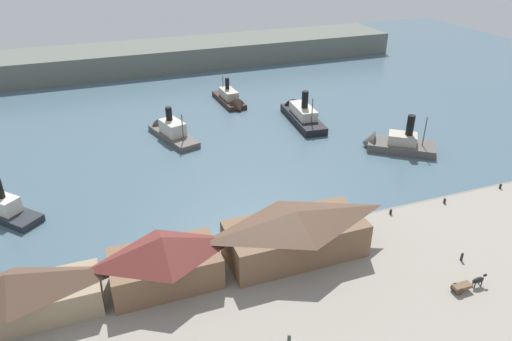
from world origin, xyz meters
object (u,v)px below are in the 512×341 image
mooring_post_center_west (350,220)px  ferry_approaching_west (231,100)px  horse_cart (469,284)px  pedestrian_by_tram (289,340)px  ferry_shed_west_terminal (295,233)px  mooring_post_east (500,186)px  pedestrian_near_cart (462,257)px  ferry_shed_east_terminal (164,260)px  ferry_moored_west (300,113)px  mooring_post_center_east (391,212)px  ferry_outer_harbor (392,143)px  mooring_post_west (445,201)px  ferry_shed_central_terminal (12,297)px  ferry_moored_east (169,130)px

mooring_post_center_west → ferry_approaching_west: ferry_approaching_west is taller
horse_cart → pedestrian_by_tram: horse_cart is taller
mooring_post_center_west → pedestrian_by_tram: bearing=-135.0°
ferry_shed_west_terminal → mooring_post_east: ferry_shed_west_terminal is taller
horse_cart → pedestrian_near_cart: (3.64, 5.36, -0.23)m
ferry_shed_east_terminal → ferry_shed_west_terminal: size_ratio=0.71×
ferry_moored_west → mooring_post_east: bearing=-68.0°
ferry_shed_east_terminal → ferry_moored_west: (46.10, 53.30, -3.52)m
mooring_post_center_west → ferry_shed_west_terminal: bearing=-160.0°
mooring_post_center_east → ferry_approaching_west: 67.62m
pedestrian_by_tram → ferry_outer_harbor: size_ratio=0.10×
pedestrian_by_tram → mooring_post_center_east: size_ratio=1.97×
mooring_post_east → mooring_post_center_east: size_ratio=1.00×
pedestrian_near_cart → ferry_approaching_west: ferry_approaching_west is taller
mooring_post_east → ferry_outer_harbor: ferry_outer_harbor is taller
mooring_post_center_east → ferry_outer_harbor: ferry_outer_harbor is taller
mooring_post_west → ferry_approaching_west: bearing=106.4°
mooring_post_center_west → ferry_outer_harbor: (25.73, 24.41, -0.17)m
horse_cart → ferry_moored_west: 69.85m
ferry_shed_west_terminal → mooring_post_center_east: bearing=11.6°
horse_cart → ferry_outer_harbor: (18.75, 44.82, -0.65)m
horse_cart → pedestrian_near_cart: horse_cart is taller
horse_cart → ferry_shed_east_terminal: bearing=157.7°
ferry_shed_central_terminal → ferry_moored_east: (30.32, 54.57, -3.35)m
pedestrian_near_cart → mooring_post_west: bearing=58.1°
ferry_shed_west_terminal → mooring_post_west: 32.54m
pedestrian_by_tram → ferry_moored_west: bearing=63.9°
ferry_shed_west_terminal → ferry_approaching_west: 72.48m
ferry_shed_west_terminal → pedestrian_near_cart: bearing=-24.3°
pedestrian_near_cart → ferry_shed_east_terminal: bearing=165.9°
pedestrian_near_cart → ferry_outer_harbor: (15.11, 39.46, -0.42)m
mooring_post_east → ferry_outer_harbor: size_ratio=0.05×
mooring_post_east → mooring_post_west: same height
horse_cart → ferry_approaching_west: bearing=94.8°
mooring_post_west → ferry_moored_east: ferry_moored_east is taller
ferry_shed_central_terminal → mooring_post_center_west: (52.05, 4.40, -3.24)m
mooring_post_west → ferry_shed_west_terminal: bearing=-173.1°
ferry_outer_harbor → horse_cart: bearing=-112.7°
mooring_post_center_east → mooring_post_west: (11.47, -0.38, 0.00)m
ferry_outer_harbor → ferry_shed_central_terminal: bearing=-159.7°
horse_cart → mooring_post_east: (26.43, 20.29, -0.48)m
mooring_post_east → ferry_moored_west: size_ratio=0.04×
pedestrian_by_tram → ferry_moored_east: ferry_moored_east is taller
mooring_post_center_east → ferry_approaching_west: ferry_approaching_west is taller
ferry_shed_central_terminal → ferry_approaching_west: 88.03m
mooring_post_west → ferry_outer_harbor: (6.20, 25.14, -0.17)m
pedestrian_near_cart → ferry_outer_harbor: 42.26m
pedestrian_near_cart → mooring_post_center_east: pedestrian_near_cart is taller
pedestrian_by_tram → ferry_shed_central_terminal: bearing=152.6°
mooring_post_center_east → ferry_moored_west: ferry_moored_west is taller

